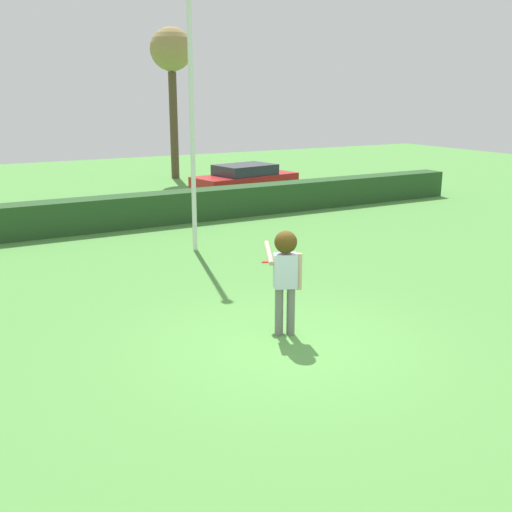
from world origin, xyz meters
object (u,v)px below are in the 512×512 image
(person, at_px, (285,267))
(frisbee, at_px, (269,262))
(lamppost, at_px, (191,105))
(oak_tree, at_px, (171,56))
(parked_car_red, at_px, (245,179))

(person, xyz_separation_m, frisbee, (0.07, 0.67, -0.07))
(lamppost, xyz_separation_m, oak_tree, (4.77, 13.25, 1.91))
(person, distance_m, lamppost, 6.65)
(lamppost, height_order, oak_tree, oak_tree)
(frisbee, height_order, parked_car_red, parked_car_red)
(person, relative_size, parked_car_red, 0.41)
(frisbee, distance_m, lamppost, 6.06)
(frisbee, bearing_deg, oak_tree, 73.00)
(person, xyz_separation_m, lamppost, (1.01, 6.08, 2.51))
(lamppost, xyz_separation_m, parked_car_red, (5.19, 6.95, -3.00))
(person, bearing_deg, parked_car_red, 64.55)
(person, xyz_separation_m, parked_car_red, (6.20, 13.02, -0.50))
(person, relative_size, oak_tree, 0.26)
(lamppost, bearing_deg, person, -99.41)
(person, height_order, frisbee, person)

